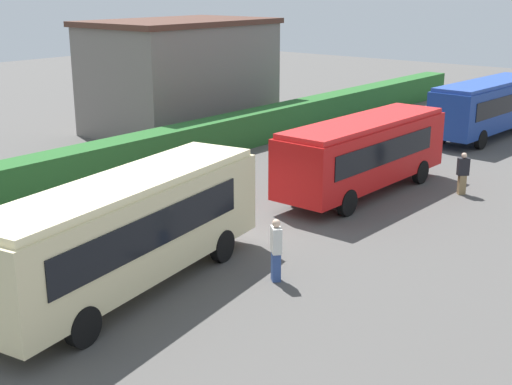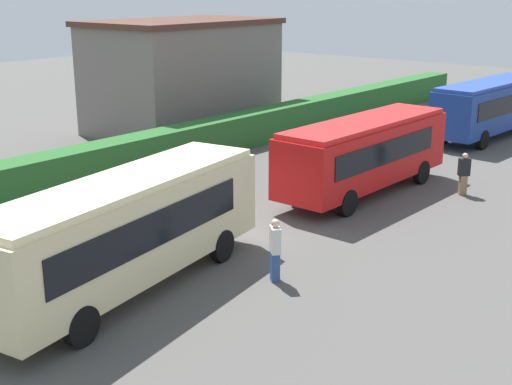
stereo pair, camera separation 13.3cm
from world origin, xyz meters
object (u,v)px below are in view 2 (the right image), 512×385
(bus_red, at_px, (365,151))
(person_far, at_px, (464,173))
(person_center, at_px, (275,249))
(bus_cream, at_px, (127,227))
(person_right, at_px, (323,153))
(bus_blue, at_px, (490,105))

(bus_red, distance_m, person_far, 4.06)
(person_center, bearing_deg, bus_red, -122.77)
(bus_cream, distance_m, person_far, 14.92)
(bus_cream, relative_size, person_right, 5.93)
(bus_cream, bearing_deg, person_far, -22.17)
(person_center, relative_size, person_far, 1.08)
(person_right, relative_size, person_far, 0.99)
(bus_cream, relative_size, person_far, 5.84)
(bus_cream, distance_m, bus_red, 12.14)
(bus_red, relative_size, person_far, 5.43)
(person_right, distance_m, person_far, 6.35)
(bus_blue, relative_size, person_center, 5.14)
(person_right, bearing_deg, bus_cream, -11.24)
(bus_red, relative_size, person_center, 5.04)
(bus_red, xyz_separation_m, bus_blue, (13.61, 0.32, 0.04))
(bus_blue, distance_m, person_far, 11.80)
(bus_red, bearing_deg, bus_blue, 2.32)
(person_right, xyz_separation_m, person_far, (0.67, -6.32, 0.01))
(bus_red, relative_size, bus_blue, 0.98)
(bus_blue, xyz_separation_m, person_center, (-22.74, -2.93, -0.82))
(bus_red, height_order, bus_blue, bus_blue)
(bus_red, height_order, person_far, bus_red)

